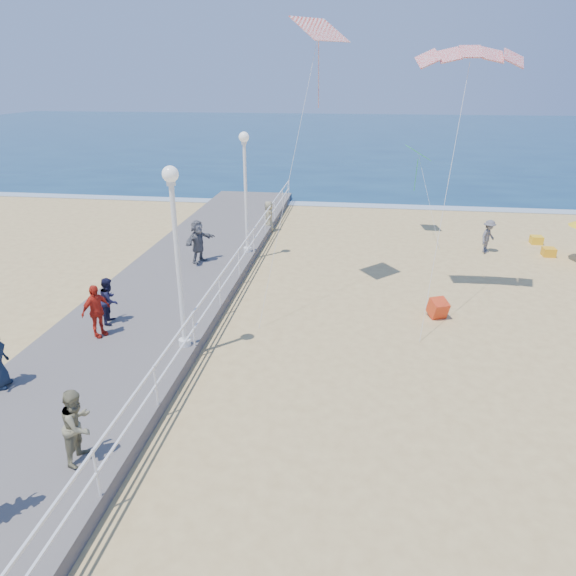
# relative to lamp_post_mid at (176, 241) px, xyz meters

# --- Properties ---
(ground) EXTENTS (160.00, 160.00, 0.00)m
(ground) POSITION_rel_lamp_post_mid_xyz_m (5.35, 0.00, -3.66)
(ground) COLOR #D5B66F
(ground) RESTS_ON ground
(ocean) EXTENTS (160.00, 90.00, 0.05)m
(ocean) POSITION_rel_lamp_post_mid_xyz_m (5.35, 65.00, -3.65)
(ocean) COLOR #0D2E4E
(ocean) RESTS_ON ground
(surf_line) EXTENTS (160.00, 1.20, 0.04)m
(surf_line) POSITION_rel_lamp_post_mid_xyz_m (5.35, 20.50, -3.63)
(surf_line) COLOR silver
(surf_line) RESTS_ON ground
(boardwalk) EXTENTS (5.00, 44.00, 0.40)m
(boardwalk) POSITION_rel_lamp_post_mid_xyz_m (-2.15, 0.00, -3.46)
(boardwalk) COLOR slate
(boardwalk) RESTS_ON ground
(railing) EXTENTS (0.05, 42.00, 0.55)m
(railing) POSITION_rel_lamp_post_mid_xyz_m (0.30, 0.00, -2.41)
(railing) COLOR white
(railing) RESTS_ON boardwalk
(lamp_post_mid) EXTENTS (0.44, 0.44, 5.32)m
(lamp_post_mid) POSITION_rel_lamp_post_mid_xyz_m (0.00, 0.00, 0.00)
(lamp_post_mid) COLOR white
(lamp_post_mid) RESTS_ON boardwalk
(lamp_post_far) EXTENTS (0.44, 0.44, 5.32)m
(lamp_post_far) POSITION_rel_lamp_post_mid_xyz_m (0.00, 9.00, 0.00)
(lamp_post_far) COLOR white
(lamp_post_far) RESTS_ON boardwalk
(spectator_1) EXTENTS (0.65, 0.83, 1.67)m
(spectator_1) POSITION_rel_lamp_post_mid_xyz_m (-0.54, -5.04, -2.43)
(spectator_1) COLOR #807958
(spectator_1) RESTS_ON boardwalk
(spectator_3) EXTENTS (0.81, 1.07, 1.69)m
(spectator_3) POSITION_rel_lamp_post_mid_xyz_m (-2.83, 0.23, -2.42)
(spectator_3) COLOR red
(spectator_3) RESTS_ON boardwalk
(spectator_5) EXTENTS (1.23, 1.80, 1.86)m
(spectator_5) POSITION_rel_lamp_post_mid_xyz_m (-1.78, 7.31, -2.33)
(spectator_5) COLOR slate
(spectator_5) RESTS_ON boardwalk
(spectator_7) EXTENTS (0.70, 0.83, 1.53)m
(spectator_7) POSITION_rel_lamp_post_mid_xyz_m (-2.89, 1.22, -2.49)
(spectator_7) COLOR black
(spectator_7) RESTS_ON boardwalk
(beach_walker_a) EXTENTS (1.11, 1.18, 1.60)m
(beach_walker_a) POSITION_rel_lamp_post_mid_xyz_m (11.19, 11.62, -2.86)
(beach_walker_a) COLOR #5E5D62
(beach_walker_a) RESTS_ON ground
(beach_walker_c) EXTENTS (0.63, 0.88, 1.68)m
(beach_walker_c) POSITION_rel_lamp_post_mid_xyz_m (0.17, 13.76, -2.82)
(beach_walker_c) COLOR gray
(beach_walker_c) RESTS_ON ground
(box_kite) EXTENTS (0.78, 0.87, 0.74)m
(box_kite) POSITION_rel_lamp_post_mid_xyz_m (7.90, 3.86, -3.36)
(box_kite) COLOR red
(box_kite) RESTS_ON ground
(beach_chair_left) EXTENTS (0.55, 0.55, 0.40)m
(beach_chair_left) POSITION_rel_lamp_post_mid_xyz_m (14.01, 13.41, -3.46)
(beach_chair_left) COLOR yellow
(beach_chair_left) RESTS_ON ground
(beach_chair_right) EXTENTS (0.55, 0.55, 0.40)m
(beach_chair_right) POSITION_rel_lamp_post_mid_xyz_m (13.99, 11.46, -3.46)
(beach_chair_right) COLOR orange
(beach_chair_right) RESTS_ON ground
(kite_parafoil) EXTENTS (3.44, 0.94, 0.65)m
(kite_parafoil) POSITION_rel_lamp_post_mid_xyz_m (8.24, 5.46, 4.94)
(kite_parafoil) COLOR red
(kite_diamond_green) EXTENTS (1.28, 1.42, 0.66)m
(kite_diamond_green) POSITION_rel_lamp_post_mid_xyz_m (7.86, 14.58, 0.59)
(kite_diamond_green) COLOR green
(kite_diamond_redwhite) EXTENTS (2.06, 2.07, 0.80)m
(kite_diamond_redwhite) POSITION_rel_lamp_post_mid_xyz_m (3.38, 5.79, 5.65)
(kite_diamond_redwhite) COLOR red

